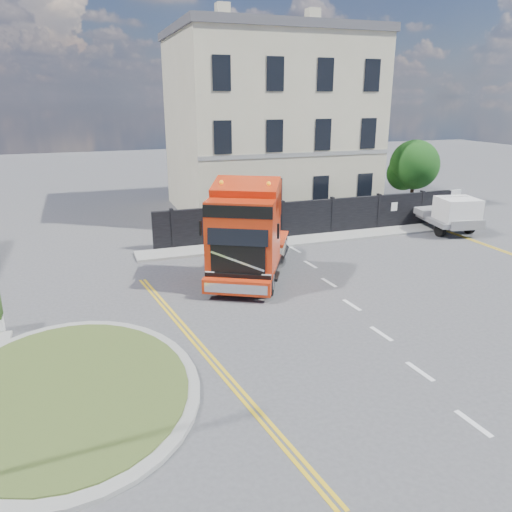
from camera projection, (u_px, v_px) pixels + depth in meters
name	position (u px, v px, depth m)	size (l,w,h in m)	color
ground	(274.00, 312.00, 18.02)	(120.00, 120.00, 0.00)	#424244
traffic_island	(68.00, 390.00, 13.07)	(6.80, 6.80, 0.17)	gray
hoarding_fence	(325.00, 217.00, 27.87)	(18.80, 0.25, 2.00)	black
georgian_building	(268.00, 123.00, 32.98)	(12.30, 10.30, 12.80)	beige
tree	(412.00, 167.00, 32.52)	(3.20, 3.20, 4.80)	#382619
pavement_far	(322.00, 238.00, 27.18)	(20.00, 1.60, 0.12)	gray
truck	(247.00, 238.00, 20.57)	(5.59, 7.37, 4.18)	black
flatbed_pickup	(449.00, 213.00, 28.25)	(2.86, 5.33, 2.10)	slate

